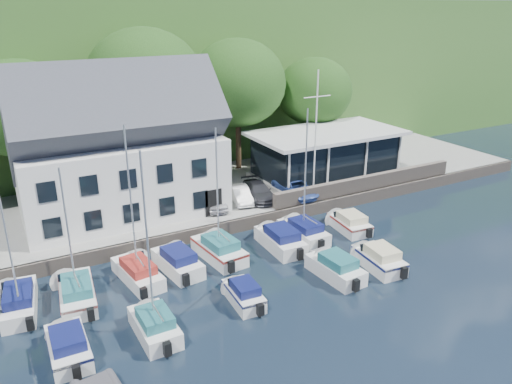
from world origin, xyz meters
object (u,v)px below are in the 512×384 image
(boat_r1_1, at_px, (68,230))
(boat_r2_2, at_px, (244,292))
(harbor_building, at_px, (120,155))
(boat_r1_0, at_px, (7,237))
(car_dgrey, at_px, (259,191))
(boat_r1_7, at_px, (350,221))
(boat_r1_2, at_px, (132,215))
(boat_r1_3, at_px, (177,260))
(boat_r2_4, at_px, (379,257))
(boat_r1_4, at_px, (217,190))
(boat_r1_6, at_px, (305,181))
(car_silver, at_px, (215,200))
(car_white, at_px, (240,194))
(flagpole, at_px, (316,135))
(boat_r2_0, at_px, (68,344))
(boat_r2_3, at_px, (335,266))
(boat_r2_1, at_px, (149,256))
(club_pavilion, at_px, (326,154))
(car_blue, at_px, (295,187))
(boat_r1_5, at_px, (280,237))

(boat_r1_1, relative_size, boat_r2_2, 1.95)
(harbor_building, distance_m, boat_r1_0, 12.00)
(car_dgrey, height_order, boat_r1_7, car_dgrey)
(boat_r1_1, bearing_deg, boat_r1_2, 15.53)
(boat_r1_3, distance_m, boat_r2_4, 12.56)
(boat_r1_1, height_order, boat_r2_2, boat_r1_1)
(boat_r1_4, height_order, boat_r1_6, boat_r1_4)
(car_silver, height_order, boat_r2_2, car_silver)
(car_white, distance_m, boat_r1_7, 8.68)
(boat_r2_2, bearing_deg, boat_r1_1, 154.26)
(flagpole, bearing_deg, boat_r1_6, -131.02)
(boat_r1_6, bearing_deg, car_silver, 122.29)
(boat_r2_0, bearing_deg, boat_r1_7, 14.36)
(car_dgrey, relative_size, boat_r1_2, 0.51)
(boat_r1_0, height_order, boat_r1_3, boat_r1_0)
(car_dgrey, distance_m, boat_r1_2, 13.39)
(car_dgrey, xyz_separation_m, boat_r2_3, (-0.97, -11.40, -0.88))
(boat_r1_1, distance_m, boat_r2_1, 5.74)
(boat_r1_1, bearing_deg, boat_r2_3, -12.14)
(boat_r1_6, xyz_separation_m, boat_r2_3, (-1.27, -5.39, -3.53))
(car_silver, distance_m, boat_r1_1, 13.45)
(boat_r2_2, bearing_deg, boat_r1_3, 114.54)
(car_silver, relative_size, boat_r2_4, 0.73)
(car_white, xyz_separation_m, boat_r1_3, (-7.54, -6.25, -0.83))
(harbor_building, distance_m, boat_r2_4, 19.40)
(boat_r2_3, bearing_deg, car_white, 88.99)
(flagpole, bearing_deg, boat_r1_3, -160.81)
(club_pavilion, height_order, boat_r2_2, club_pavilion)
(car_silver, xyz_separation_m, boat_r2_4, (5.95, -11.73, -0.91))
(car_silver, relative_size, car_blue, 0.94)
(boat_r1_4, distance_m, boat_r2_2, 6.82)
(boat_r1_1, bearing_deg, car_silver, 36.47)
(boat_r2_4, bearing_deg, car_dgrey, 105.52)
(boat_r1_1, relative_size, boat_r2_0, 1.68)
(boat_r1_2, distance_m, boat_r2_1, 5.64)
(boat_r1_5, xyz_separation_m, boat_r2_0, (-14.46, -4.84, -0.06))
(car_dgrey, distance_m, flagpole, 6.25)
(car_blue, height_order, boat_r2_3, car_blue)
(boat_r2_3, bearing_deg, boat_r1_6, 72.84)
(harbor_building, xyz_separation_m, boat_r2_0, (-6.38, -14.01, -4.63))
(car_silver, bearing_deg, boat_r1_5, -60.43)
(car_dgrey, bearing_deg, boat_r1_1, -147.07)
(car_silver, bearing_deg, harbor_building, 169.39)
(boat_r1_5, bearing_deg, boat_r2_2, -135.91)
(club_pavilion, relative_size, flagpole, 1.32)
(boat_r1_4, bearing_deg, boat_r1_5, -15.10)
(flagpole, xyz_separation_m, boat_r2_0, (-20.59, -9.86, -5.28))
(boat_r1_0, bearing_deg, boat_r2_1, -37.10)
(club_pavilion, distance_m, boat_r1_0, 27.40)
(boat_r1_4, bearing_deg, boat_r1_2, 176.53)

